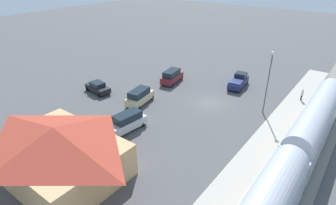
{
  "coord_description": "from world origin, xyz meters",
  "views": [
    {
      "loc": [
        -16.97,
        32.79,
        18.33
      ],
      "look_at": [
        3.78,
        5.2,
        1.0
      ],
      "focal_mm": 29.92,
      "sensor_mm": 36.0,
      "label": 1
    }
  ],
  "objects_px": {
    "suv_silver": "(127,121)",
    "sedan_black": "(98,87)",
    "station_building": "(58,150)",
    "light_pole_near_platform": "(269,76)",
    "pedestrian_on_platform": "(302,94)",
    "pickup_navy": "(239,81)",
    "suv_maroon": "(172,76)",
    "suv_tan": "(140,96)"
  },
  "relations": [
    {
      "from": "station_building",
      "to": "sedan_black",
      "type": "height_order",
      "value": "station_building"
    },
    {
      "from": "suv_maroon",
      "to": "suv_tan",
      "type": "distance_m",
      "value": 9.24
    },
    {
      "from": "suv_maroon",
      "to": "light_pole_near_platform",
      "type": "relative_size",
      "value": 0.6
    },
    {
      "from": "suv_maroon",
      "to": "sedan_black",
      "type": "height_order",
      "value": "suv_maroon"
    },
    {
      "from": "pedestrian_on_platform",
      "to": "station_building",
      "type": "bearing_deg",
      "value": 64.49
    },
    {
      "from": "suv_maroon",
      "to": "pickup_navy",
      "type": "distance_m",
      "value": 11.04
    },
    {
      "from": "suv_maroon",
      "to": "suv_silver",
      "type": "height_order",
      "value": "same"
    },
    {
      "from": "suv_silver",
      "to": "sedan_black",
      "type": "distance_m",
      "value": 12.5
    },
    {
      "from": "sedan_black",
      "to": "pickup_navy",
      "type": "height_order",
      "value": "pickup_navy"
    },
    {
      "from": "station_building",
      "to": "sedan_black",
      "type": "xyz_separation_m",
      "value": [
        11.89,
        -14.63,
        -1.81
      ]
    },
    {
      "from": "pedestrian_on_platform",
      "to": "suv_maroon",
      "type": "bearing_deg",
      "value": 15.4
    },
    {
      "from": "station_building",
      "to": "light_pole_near_platform",
      "type": "bearing_deg",
      "value": -115.34
    },
    {
      "from": "station_building",
      "to": "sedan_black",
      "type": "bearing_deg",
      "value": -50.91
    },
    {
      "from": "pedestrian_on_platform",
      "to": "suv_silver",
      "type": "relative_size",
      "value": 0.34
    },
    {
      "from": "sedan_black",
      "to": "light_pole_near_platform",
      "type": "xyz_separation_m",
      "value": [
        -23.09,
        -9.03,
        4.43
      ]
    },
    {
      "from": "suv_maroon",
      "to": "pickup_navy",
      "type": "relative_size",
      "value": 0.92
    },
    {
      "from": "station_building",
      "to": "light_pole_near_platform",
      "type": "distance_m",
      "value": 26.3
    },
    {
      "from": "suv_maroon",
      "to": "pickup_navy",
      "type": "height_order",
      "value": "suv_maroon"
    },
    {
      "from": "pedestrian_on_platform",
      "to": "pickup_navy",
      "type": "relative_size",
      "value": 0.31
    },
    {
      "from": "suv_maroon",
      "to": "suv_tan",
      "type": "bearing_deg",
      "value": 96.16
    },
    {
      "from": "suv_tan",
      "to": "pickup_navy",
      "type": "height_order",
      "value": "suv_tan"
    },
    {
      "from": "suv_maroon",
      "to": "light_pole_near_platform",
      "type": "bearing_deg",
      "value": 175.72
    },
    {
      "from": "suv_tan",
      "to": "light_pole_near_platform",
      "type": "xyz_separation_m",
      "value": [
        -15.25,
        -7.97,
        4.16
      ]
    },
    {
      "from": "pickup_navy",
      "to": "light_pole_near_platform",
      "type": "height_order",
      "value": "light_pole_near_platform"
    },
    {
      "from": "station_building",
      "to": "pickup_navy",
      "type": "xyz_separation_m",
      "value": [
        -4.77,
        -29.94,
        -1.66
      ]
    },
    {
      "from": "station_building",
      "to": "suv_tan",
      "type": "height_order",
      "value": "station_building"
    },
    {
      "from": "suv_tan",
      "to": "light_pole_near_platform",
      "type": "height_order",
      "value": "light_pole_near_platform"
    },
    {
      "from": "station_building",
      "to": "suv_silver",
      "type": "relative_size",
      "value": 2.49
    },
    {
      "from": "sedan_black",
      "to": "pickup_navy",
      "type": "bearing_deg",
      "value": -137.41
    },
    {
      "from": "station_building",
      "to": "suv_maroon",
      "type": "bearing_deg",
      "value": -78.54
    },
    {
      "from": "station_building",
      "to": "pedestrian_on_platform",
      "type": "xyz_separation_m",
      "value": [
        -14.43,
        -30.24,
        -1.41
      ]
    },
    {
      "from": "suv_maroon",
      "to": "suv_tan",
      "type": "xyz_separation_m",
      "value": [
        -0.99,
        9.19,
        0.0
      ]
    },
    {
      "from": "station_building",
      "to": "suv_maroon",
      "type": "xyz_separation_m",
      "value": [
        5.04,
        -24.87,
        -1.54
      ]
    },
    {
      "from": "pedestrian_on_platform",
      "to": "light_pole_near_platform",
      "type": "height_order",
      "value": "light_pole_near_platform"
    },
    {
      "from": "suv_tan",
      "to": "station_building",
      "type": "bearing_deg",
      "value": 104.49
    },
    {
      "from": "sedan_black",
      "to": "suv_tan",
      "type": "bearing_deg",
      "value": -172.35
    },
    {
      "from": "pickup_navy",
      "to": "suv_maroon",
      "type": "bearing_deg",
      "value": 27.32
    },
    {
      "from": "suv_tan",
      "to": "pedestrian_on_platform",
      "type": "bearing_deg",
      "value": -141.78
    },
    {
      "from": "pedestrian_on_platform",
      "to": "suv_maroon",
      "type": "distance_m",
      "value": 20.2
    },
    {
      "from": "station_building",
      "to": "suv_tan",
      "type": "xyz_separation_m",
      "value": [
        4.05,
        -15.68,
        -1.54
      ]
    },
    {
      "from": "pedestrian_on_platform",
      "to": "light_pole_near_platform",
      "type": "distance_m",
      "value": 8.37
    },
    {
      "from": "station_building",
      "to": "light_pole_near_platform",
      "type": "xyz_separation_m",
      "value": [
        -11.2,
        -23.65,
        2.62
      ]
    }
  ]
}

